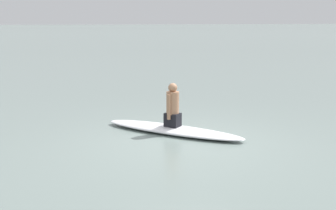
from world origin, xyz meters
name	(u,v)px	position (x,y,z in m)	size (l,w,h in m)	color
ground_plane	(183,142)	(0.00, 0.00, 0.00)	(400.00, 400.00, 0.00)	slate
surfboard	(173,130)	(-0.04, 0.72, 0.07)	(3.19, 0.69, 0.14)	white
person_paddler	(173,107)	(-0.04, 0.72, 0.55)	(0.38, 0.38, 0.90)	black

